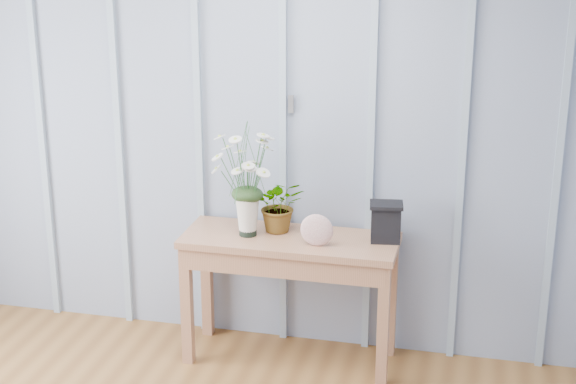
% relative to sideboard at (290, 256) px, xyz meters
% --- Properties ---
extents(room_shell, '(4.00, 4.50, 2.50)m').
position_rel_sideboard_xyz_m(room_shell, '(-0.35, -1.08, 1.35)').
color(room_shell, '#8893AC').
rests_on(room_shell, ground).
extents(sideboard, '(1.20, 0.45, 0.75)m').
position_rel_sideboard_xyz_m(sideboard, '(0.00, 0.00, 0.00)').
color(sideboard, '#966448').
rests_on(sideboard, ground).
extents(daisy_vase, '(0.44, 0.33, 0.62)m').
position_rel_sideboard_xyz_m(daisy_vase, '(-0.24, -0.02, 0.50)').
color(daisy_vase, black).
rests_on(daisy_vase, sideboard).
extents(spider_plant, '(0.33, 0.30, 0.31)m').
position_rel_sideboard_xyz_m(spider_plant, '(-0.08, 0.08, 0.27)').
color(spider_plant, '#1B3416').
rests_on(spider_plant, sideboard).
extents(felt_disc_vessel, '(0.18, 0.05, 0.18)m').
position_rel_sideboard_xyz_m(felt_disc_vessel, '(0.17, -0.09, 0.21)').
color(felt_disc_vessel, '#974A5C').
rests_on(felt_disc_vessel, sideboard).
extents(carved_box, '(0.20, 0.16, 0.22)m').
position_rel_sideboard_xyz_m(carved_box, '(0.52, 0.06, 0.23)').
color(carved_box, black).
rests_on(carved_box, sideboard).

